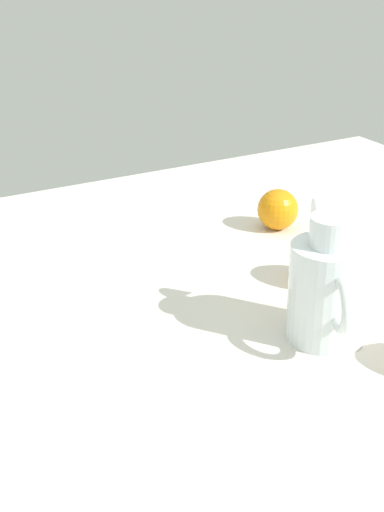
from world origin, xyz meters
The scene contains 4 objects.
ground_plane centered at (0.00, 0.00, -1.50)cm, with size 146.79×102.92×3.00cm, color silver.
juice_pitcher centered at (11.42, -14.96, 5.78)cm, with size 9.39×13.38×16.23cm.
loose_orange_3 centered at (20.20, -3.55, 3.68)cm, with size 7.36×7.36×7.36cm, color orange.
loose_orange_4 centered at (26.06, 15.84, 3.25)cm, with size 6.49×6.49×6.49cm, color orange.
Camera 1 is at (-41.52, -76.90, 46.93)cm, focal length 54.16 mm.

